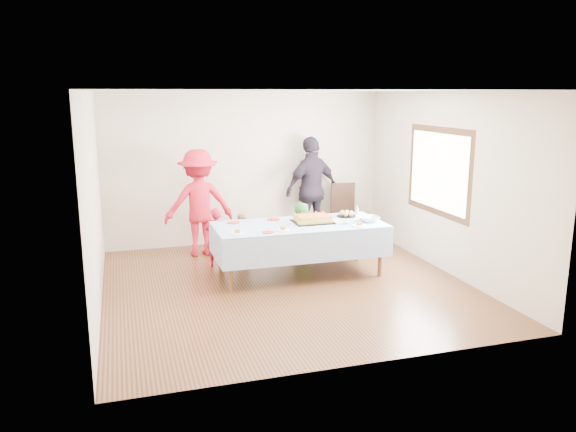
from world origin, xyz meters
name	(u,v)px	position (x,y,z in m)	size (l,w,h in m)	color
ground	(286,285)	(0.00, 0.00, 0.00)	(5.00, 5.00, 0.00)	#462314
room_walls	(290,161)	(0.05, 0.00, 1.77)	(5.04, 5.04, 2.72)	beige
party_table	(299,228)	(0.32, 0.40, 0.72)	(2.50, 1.10, 0.78)	brown
birthday_cake	(313,219)	(0.54, 0.44, 0.83)	(0.58, 0.45, 0.10)	black
rolls_tray	(346,214)	(1.18, 0.67, 0.82)	(0.30, 0.30, 0.09)	black
punch_bowl	(368,219)	(1.36, 0.25, 0.82)	(0.32, 0.32, 0.08)	silver
party_hat	(357,209)	(1.41, 0.79, 0.86)	(0.09, 0.09, 0.15)	silver
fork_pile	(347,222)	(0.99, 0.18, 0.81)	(0.24, 0.18, 0.07)	white
plate_red_far_a	(233,223)	(-0.60, 0.74, 0.79)	(0.19, 0.19, 0.01)	red
plate_red_far_b	(273,219)	(0.03, 0.78, 0.79)	(0.19, 0.19, 0.01)	red
plate_red_far_c	(299,217)	(0.46, 0.81, 0.79)	(0.18, 0.18, 0.01)	red
plate_red_far_d	(325,216)	(0.86, 0.77, 0.79)	(0.18, 0.18, 0.01)	red
plate_red_near	(268,232)	(-0.25, 0.02, 0.79)	(0.17, 0.17, 0.01)	red
plate_white_left	(237,233)	(-0.67, 0.09, 0.79)	(0.20, 0.20, 0.01)	white
plate_white_mid	(283,230)	(-0.02, 0.08, 0.79)	(0.20, 0.20, 0.01)	white
plate_white_right	(359,226)	(1.11, 0.02, 0.79)	(0.22, 0.22, 0.01)	white
dining_chair	(344,209)	(1.74, 2.09, 0.58)	(0.49, 0.49, 1.05)	black
toddler_left	(216,237)	(-0.79, 1.15, 0.47)	(0.34, 0.23, 0.94)	#B51633
toddler_mid	(301,230)	(0.65, 1.29, 0.46)	(0.45, 0.29, 0.92)	#236B2D
toddler_right	(241,235)	(-0.32, 1.53, 0.37)	(0.36, 0.28, 0.75)	tan
adult_left	(199,203)	(-0.95, 1.90, 0.89)	(1.14, 0.66, 1.77)	red
adult_right	(312,190)	(1.14, 2.20, 0.96)	(1.12, 0.47, 1.91)	#2C2431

